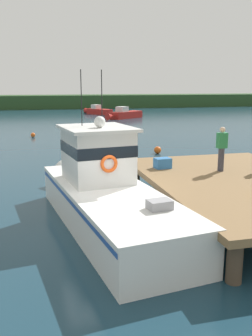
{
  "coord_description": "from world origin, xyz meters",
  "views": [
    {
      "loc": [
        -1.97,
        -10.91,
        4.32
      ],
      "look_at": [
        1.2,
        1.8,
        1.4
      ],
      "focal_mm": 40.08,
      "sensor_mm": 36.0,
      "label": 1
    }
  ],
  "objects": [
    {
      "name": "dock",
      "position": [
        4.8,
        0.0,
        1.07
      ],
      "size": [
        6.0,
        9.0,
        1.2
      ],
      "color": "#4C3D2D",
      "rests_on": "ground"
    },
    {
      "name": "moored_boat_mid_harbor",
      "position": [
        7.63,
        45.08,
        0.48
      ],
      "size": [
        3.77,
        5.24,
        1.39
      ],
      "color": "red",
      "rests_on": "ground"
    },
    {
      "name": "crate_stack_mid_dock",
      "position": [
        2.77,
        2.31,
        1.4
      ],
      "size": [
        0.64,
        0.5,
        0.39
      ],
      "primitive_type": "cube",
      "rotation": [
        0.0,
        0.0,
        0.11
      ],
      "color": "#3370B2",
      "rests_on": "dock"
    },
    {
      "name": "moored_boat_outer_mooring",
      "position": [
        9.73,
        36.94,
        0.53
      ],
      "size": [
        5.68,
        4.55,
        1.56
      ],
      "color": "red",
      "rests_on": "ground"
    },
    {
      "name": "mooring_buoy_channel_marker",
      "position": [
        -1.97,
        21.39,
        0.19
      ],
      "size": [
        0.38,
        0.38,
        0.38
      ],
      "primitive_type": "sphere",
      "color": "#EA5B19",
      "rests_on": "ground"
    },
    {
      "name": "main_fishing_boat",
      "position": [
        0.12,
        0.36,
        1.01
      ],
      "size": [
        3.65,
        9.96,
        4.8
      ],
      "color": "white",
      "rests_on": "ground"
    },
    {
      "name": "deckhand_by_the_boat",
      "position": [
        4.68,
        1.33,
        2.06
      ],
      "size": [
        0.36,
        0.22,
        1.63
      ],
      "color": "#383842",
      "rests_on": "dock"
    },
    {
      "name": "mooring_buoy_outer",
      "position": [
        4.12,
        6.55,
        0.23
      ],
      "size": [
        0.46,
        0.46,
        0.46
      ],
      "primitive_type": "sphere",
      "color": "red",
      "rests_on": "ground"
    },
    {
      "name": "mooring_buoy_spare_mooring",
      "position": [
        5.72,
        11.56,
        0.23
      ],
      "size": [
        0.46,
        0.46,
        0.46
      ],
      "primitive_type": "sphere",
      "color": "#EA5B19",
      "rests_on": "ground"
    },
    {
      "name": "ground_plane",
      "position": [
        0.0,
        0.0,
        0.0
      ],
      "size": [
        200.0,
        200.0,
        0.0
      ],
      "primitive_type": "plane",
      "color": "#193847"
    },
    {
      "name": "far_shoreline",
      "position": [
        0.0,
        62.0,
        1.2
      ],
      "size": [
        120.0,
        8.0,
        2.4
      ],
      "primitive_type": "cube",
      "color": "#284723",
      "rests_on": "ground"
    }
  ]
}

